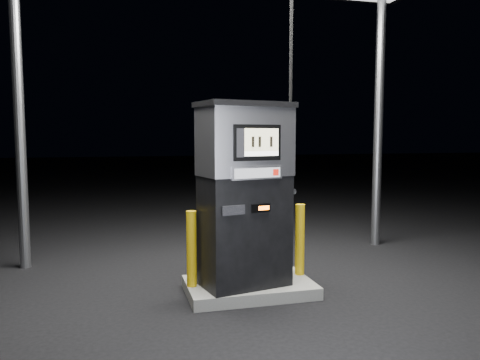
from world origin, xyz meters
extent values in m
plane|color=black|center=(0.00, 0.00, 0.00)|extent=(80.00, 80.00, 0.00)
cube|color=#5E5E5A|center=(0.00, 0.00, 0.07)|extent=(1.60, 1.00, 0.15)
cylinder|color=gray|center=(-3.00, 2.00, 2.25)|extent=(0.16, 0.16, 4.50)
cylinder|color=gray|center=(3.00, 2.00, 2.25)|extent=(0.16, 0.16, 4.50)
cube|color=black|center=(-0.09, -0.10, 0.84)|extent=(1.15, 0.81, 1.38)
cube|color=silver|center=(-0.09, -0.10, 1.94)|extent=(1.17, 0.84, 0.83)
cube|color=black|center=(-0.09, -0.10, 2.38)|extent=(1.23, 0.89, 0.07)
cube|color=black|center=(-0.03, -0.41, 1.93)|extent=(0.61, 0.16, 0.42)
cube|color=#C4BC8E|center=(0.03, -0.42, 1.97)|extent=(0.44, 0.10, 0.26)
cube|color=white|center=(0.03, -0.42, 1.81)|extent=(0.44, 0.10, 0.06)
cube|color=silver|center=(-0.03, -0.41, 1.58)|extent=(0.65, 0.17, 0.15)
cube|color=#94979B|center=(-0.02, -0.43, 1.58)|extent=(0.59, 0.13, 0.12)
cube|color=#A4140A|center=(0.21, -0.38, 1.58)|extent=(0.08, 0.02, 0.08)
cube|color=black|center=(0.03, -0.40, 1.16)|extent=(0.24, 0.07, 0.10)
cube|color=#FF650C|center=(0.06, -0.40, 1.16)|extent=(0.14, 0.03, 0.05)
cube|color=black|center=(-0.33, -0.47, 1.16)|extent=(0.29, 0.09, 0.11)
cube|color=black|center=(0.47, 0.02, 1.31)|extent=(0.15, 0.22, 0.27)
cylinder|color=gray|center=(0.54, 0.03, 1.31)|extent=(0.13, 0.25, 0.08)
cylinder|color=black|center=(0.53, -0.02, 3.14)|extent=(0.05, 0.05, 3.41)
cylinder|color=#DEAF0C|center=(-0.74, 0.02, 0.62)|extent=(0.17, 0.17, 0.94)
cylinder|color=#DEAF0C|center=(0.74, 0.14, 0.63)|extent=(0.14, 0.14, 0.95)
camera|label=1|loc=(-1.60, -5.61, 2.02)|focal=35.00mm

